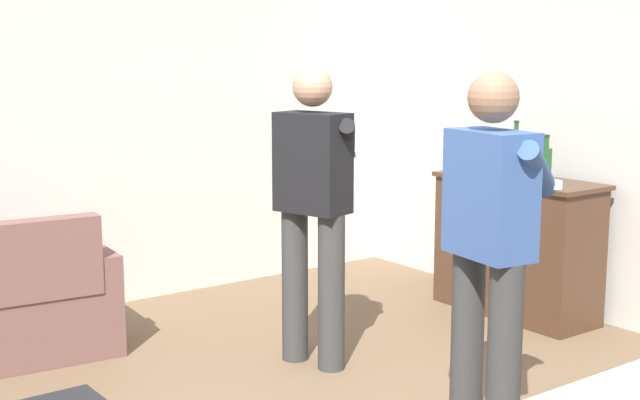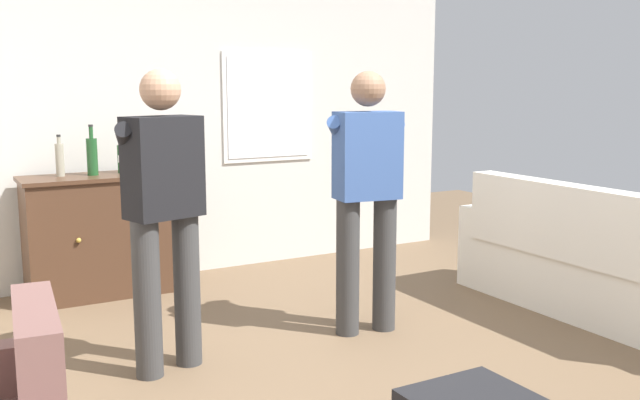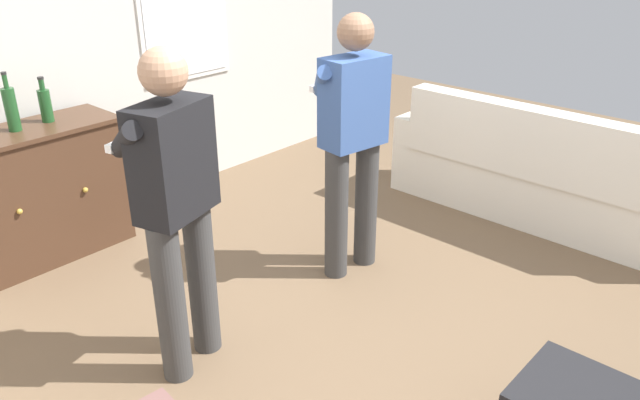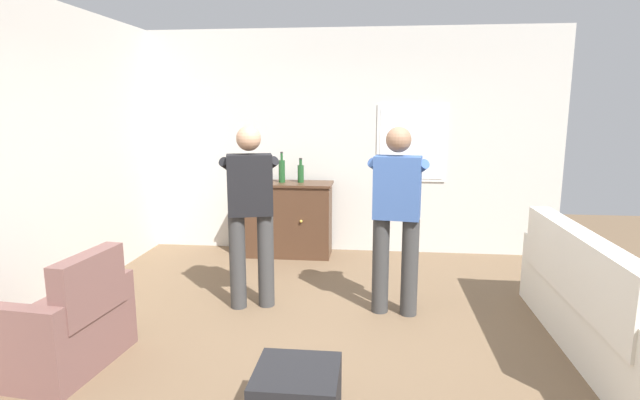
# 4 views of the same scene
# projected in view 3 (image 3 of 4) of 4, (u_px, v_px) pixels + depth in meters

# --- Properties ---
(ground) EXTENTS (10.40, 10.40, 0.00)m
(ground) POSITION_uv_depth(u_px,v_px,m) (377.00, 339.00, 3.53)
(ground) COLOR brown
(wall_back_with_window) EXTENTS (5.20, 0.15, 2.80)m
(wall_back_with_window) POSITION_uv_depth(u_px,v_px,m) (96.00, 31.00, 4.57)
(wall_back_with_window) COLOR beige
(wall_back_with_window) RESTS_ON ground
(couch) EXTENTS (0.57, 2.33, 0.93)m
(couch) POSITION_uv_depth(u_px,v_px,m) (534.00, 177.00, 4.75)
(couch) COLOR silver
(couch) RESTS_ON ground
(sideboard_cabinet) EXTENTS (1.16, 0.49, 0.93)m
(sideboard_cabinet) POSITION_uv_depth(u_px,v_px,m) (38.00, 194.00, 4.21)
(sideboard_cabinet) COLOR #472D1E
(sideboard_cabinet) RESTS_ON ground
(bottle_liquor_amber) EXTENTS (0.08, 0.08, 0.30)m
(bottle_liquor_amber) POSITION_uv_depth(u_px,v_px,m) (45.00, 104.00, 4.11)
(bottle_liquor_amber) COLOR #1E4C23
(bottle_liquor_amber) RESTS_ON sideboard_cabinet
(bottle_spirits_clear) EXTENTS (0.08, 0.08, 0.38)m
(bottle_spirits_clear) POSITION_uv_depth(u_px,v_px,m) (11.00, 108.00, 3.92)
(bottle_spirits_clear) COLOR #1E4C23
(bottle_spirits_clear) RESTS_ON sideboard_cabinet
(person_standing_left) EXTENTS (0.54, 0.52, 1.68)m
(person_standing_left) POSITION_uv_depth(u_px,v_px,m) (175.00, 202.00, 2.98)
(person_standing_left) COLOR #383838
(person_standing_left) RESTS_ON ground
(person_standing_right) EXTENTS (0.55, 0.50, 1.68)m
(person_standing_right) POSITION_uv_depth(u_px,v_px,m) (352.00, 136.00, 3.86)
(person_standing_right) COLOR #383838
(person_standing_right) RESTS_ON ground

